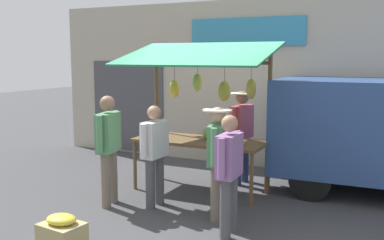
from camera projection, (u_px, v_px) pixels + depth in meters
ground_plane at (200, 191)px, 7.60m from camera, size 40.00×40.00×0.00m
street_backdrop at (242, 83)px, 9.34m from camera, size 9.00×0.30×3.40m
market_stall at (202, 100)px, 7.41m from camera, size 2.50×1.46×2.50m
vendor_with_sunhat at (242, 129)px, 7.93m from camera, size 0.43×0.70×1.66m
shopper_in_striped_shirt at (108, 142)px, 6.76m from camera, size 0.33×0.69×1.68m
shopper_with_shopping_bag at (229, 168)px, 5.60m from camera, size 0.24×0.67×1.54m
shopper_in_grey_tee at (217, 154)px, 6.19m from camera, size 0.41×0.66×1.57m
shopper_with_ponytail at (155, 149)px, 6.71m from camera, size 0.24×0.67×1.54m
produce_crate_near at (62, 234)px, 5.23m from camera, size 0.53×0.44×0.44m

